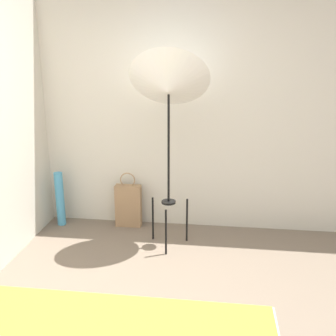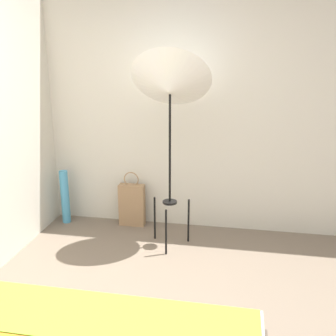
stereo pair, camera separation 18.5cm
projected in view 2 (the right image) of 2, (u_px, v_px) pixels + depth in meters
wall_back at (176, 109)px, 4.13m from camera, size 8.00×0.05×2.60m
photo_umbrella at (170, 87)px, 3.54m from camera, size 0.75×0.64×1.92m
tote_bag at (132, 204)px, 4.38m from camera, size 0.28×0.11×0.62m
paper_roll at (65, 197)px, 4.43m from camera, size 0.09×0.09×0.61m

